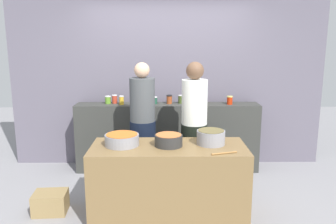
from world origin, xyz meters
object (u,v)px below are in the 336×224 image
(preserve_jar_0, at_px, (108,100))
(cooking_pot_right, at_px, (211,137))
(cook_in_cap, at_px, (194,134))
(wooden_spoon, at_px, (224,153))
(preserve_jar_3, at_px, (140,100))
(preserve_jar_8, at_px, (230,100))
(cooking_pot_left, at_px, (122,140))
(preserve_jar_6, at_px, (180,99))
(cooking_pot_center, at_px, (169,140))
(cook_with_tongs, at_px, (143,132))
(preserve_jar_7, at_px, (204,100))
(preserve_jar_5, at_px, (169,99))
(bread_crate, at_px, (50,202))
(preserve_jar_1, at_px, (115,99))
(preserve_jar_2, at_px, (122,100))
(preserve_jar_4, at_px, (154,100))

(preserve_jar_0, xyz_separation_m, cooking_pot_right, (1.35, -1.37, -0.18))
(cook_in_cap, bearing_deg, wooden_spoon, -74.84)
(preserve_jar_0, xyz_separation_m, preserve_jar_3, (0.47, -0.04, 0.00))
(preserve_jar_0, height_order, preserve_jar_8, preserve_jar_8)
(cooking_pot_left, bearing_deg, preserve_jar_8, 43.07)
(cooking_pot_right, bearing_deg, cook_in_cap, 104.91)
(preserve_jar_8, bearing_deg, preserve_jar_6, 173.15)
(cooking_pot_center, height_order, cook_with_tongs, cook_with_tongs)
(preserve_jar_7, distance_m, cook_in_cap, 0.93)
(preserve_jar_5, distance_m, cooking_pot_right, 1.44)
(cooking_pot_left, height_order, cooking_pot_right, cooking_pot_right)
(bread_crate, bearing_deg, cooking_pot_right, 0.51)
(cook_with_tongs, bearing_deg, preserve_jar_1, 122.87)
(preserve_jar_0, relative_size, cooking_pot_right, 0.37)
(preserve_jar_3, bearing_deg, cooking_pot_left, -94.44)
(preserve_jar_5, bearing_deg, cook_in_cap, -69.95)
(cooking_pot_left, bearing_deg, preserve_jar_1, 100.85)
(cooking_pot_center, distance_m, bread_crate, 1.55)
(preserve_jar_0, relative_size, wooden_spoon, 0.41)
(preserve_jar_1, distance_m, cook_with_tongs, 0.90)
(bread_crate, bearing_deg, cook_in_cap, 18.03)
(cook_in_cap, bearing_deg, preserve_jar_8, 52.74)
(preserve_jar_2, height_order, preserve_jar_3, preserve_jar_2)
(preserve_jar_1, xyz_separation_m, preserve_jar_2, (0.12, -0.10, 0.00))
(preserve_jar_0, xyz_separation_m, preserve_jar_7, (1.42, 0.02, -0.01))
(preserve_jar_0, bearing_deg, cooking_pot_left, -75.27)
(preserve_jar_7, bearing_deg, cooking_pot_center, -110.61)
(cook_in_cap, relative_size, bread_crate, 4.55)
(preserve_jar_0, distance_m, cook_with_tongs, 0.93)
(preserve_jar_7, distance_m, cook_with_tongs, 1.16)
(preserve_jar_7, relative_size, cooking_pot_left, 0.28)
(cook_in_cap, bearing_deg, cooking_pot_right, -75.09)
(preserve_jar_6, bearing_deg, preserve_jar_1, 179.21)
(preserve_jar_5, bearing_deg, preserve_jar_1, 177.37)
(preserve_jar_2, xyz_separation_m, wooden_spoon, (1.23, -1.63, -0.26))
(preserve_jar_0, xyz_separation_m, cook_in_cap, (1.21, -0.84, -0.30))
(preserve_jar_2, height_order, cook_with_tongs, cook_with_tongs)
(preserve_jar_4, bearing_deg, preserve_jar_7, 2.72)
(preserve_jar_3, bearing_deg, cooking_pot_center, -73.64)
(preserve_jar_3, bearing_deg, cooking_pot_right, -56.56)
(wooden_spoon, bearing_deg, preserve_jar_5, 107.58)
(wooden_spoon, bearing_deg, preserve_jar_2, 127.12)
(preserve_jar_2, height_order, preserve_jar_4, preserve_jar_2)
(preserve_jar_7, bearing_deg, cooking_pot_left, -126.64)
(preserve_jar_7, distance_m, cooking_pot_right, 1.40)
(preserve_jar_2, bearing_deg, preserve_jar_4, 7.13)
(preserve_jar_6, distance_m, cook_in_cap, 0.91)
(preserve_jar_0, distance_m, cooking_pot_left, 1.46)
(cooking_pot_right, relative_size, bread_crate, 0.85)
(cooking_pot_center, bearing_deg, preserve_jar_8, 56.14)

